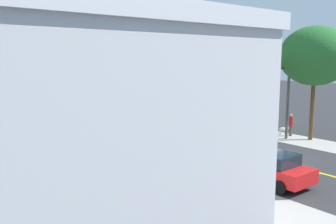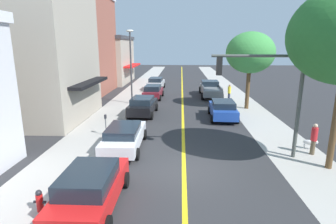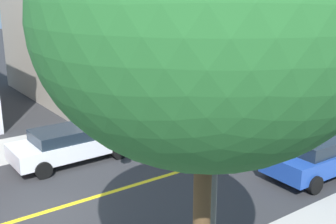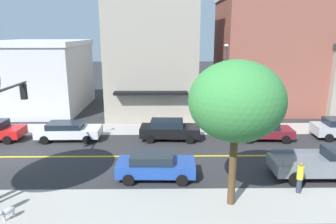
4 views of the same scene
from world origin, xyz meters
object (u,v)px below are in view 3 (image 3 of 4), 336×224
white_sedan_left_curb (71,143)px  blue_sedan_right_curb (319,154)px  black_sedan_left_curb (217,111)px  maroon_sedan_left_curb (310,92)px  street_tree_left_near (207,21)px  street_lamp (257,31)px  parking_meter (103,119)px  traffic_light_mast (170,119)px

white_sedan_left_curb → blue_sedan_right_curb: 9.50m
black_sedan_left_curb → maroon_sedan_left_curb: size_ratio=1.09×
maroon_sedan_left_curb → blue_sedan_right_curb: bearing=-139.6°
street_tree_left_near → street_lamp: size_ratio=1.15×
street_tree_left_near → white_sedan_left_curb: (-10.34, 2.00, -5.40)m
white_sedan_left_curb → blue_sedan_right_curb: blue_sedan_right_curb is taller
black_sedan_left_curb → street_lamp: bearing=23.7°
blue_sedan_right_curb → maroon_sedan_left_curb: blue_sedan_right_curb is taller
street_tree_left_near → street_lamp: (-12.08, 14.28, -1.76)m
blue_sedan_right_curb → street_lamp: bearing=58.3°
parking_meter → traffic_light_mast: bearing=-17.8°
white_sedan_left_curb → parking_meter: bearing=35.6°
street_tree_left_near → maroon_sedan_left_curb: size_ratio=1.96×
parking_meter → traffic_light_mast: traffic_light_mast is taller
street_tree_left_near → white_sedan_left_curb: size_ratio=1.72×
traffic_light_mast → blue_sedan_right_curb: (-1.15, 7.60, -3.01)m
parking_meter → black_sedan_left_curb: 5.76m
black_sedan_left_curb → blue_sedan_right_curb: 6.63m
blue_sedan_right_curb → maroon_sedan_left_curb: (-6.44, 8.22, -0.01)m
black_sedan_left_curb → maroon_sedan_left_curb: bearing=1.6°
street_lamp → blue_sedan_right_curb: street_lamp is taller
traffic_light_mast → maroon_sedan_left_curb: bearing=-64.4°
white_sedan_left_curb → maroon_sedan_left_curb: 15.10m
blue_sedan_right_curb → parking_meter: bearing=120.4°
street_tree_left_near → parking_meter: street_tree_left_near is taller
street_tree_left_near → traffic_light_mast: size_ratio=1.49×
parking_meter → white_sedan_left_curb: size_ratio=0.29×
parking_meter → traffic_light_mast: (9.38, -3.02, 2.87)m
traffic_light_mast → maroon_sedan_left_curb: size_ratio=1.32×
street_lamp → maroon_sedan_left_curb: (1.85, 2.82, -3.61)m
street_tree_left_near → street_lamp: bearing=130.2°
street_tree_left_near → black_sedan_left_curb: bearing=136.5°
traffic_light_mast → maroon_sedan_left_curb: 17.81m
black_sedan_left_curb → white_sedan_left_curb: bearing=-177.4°
white_sedan_left_curb → black_sedan_left_curb: bearing=-0.6°
parking_meter → black_sedan_left_curb: size_ratio=0.30×
traffic_light_mast → maroon_sedan_left_curb: traffic_light_mast is taller
traffic_light_mast → black_sedan_left_curb: 11.87m
street_lamp → black_sedan_left_curb: 5.99m
street_lamp → blue_sedan_right_curb: size_ratio=1.62×
white_sedan_left_curb → traffic_light_mast: bearing=-96.0°
parking_meter → blue_sedan_right_curb: size_ratio=0.32×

